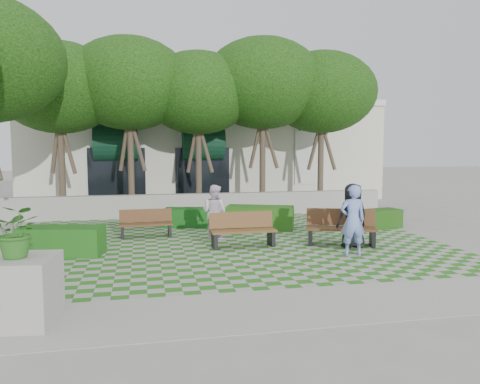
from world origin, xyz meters
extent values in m
plane|color=gray|center=(0.00, 0.00, 0.00)|extent=(90.00, 90.00, 0.00)
plane|color=#2B721E|center=(0.00, 1.00, 0.01)|extent=(12.00, 12.00, 0.00)
cube|color=#9E9B93|center=(0.00, -4.70, 0.01)|extent=(16.00, 2.00, 0.01)
cube|color=#9E9B93|center=(0.00, 6.20, 0.45)|extent=(15.00, 0.36, 0.90)
cube|color=#4F301B|center=(3.04, -0.16, 0.48)|extent=(2.01, 1.18, 0.06)
cube|color=#4F301B|center=(3.13, 0.10, 0.77)|extent=(1.86, 0.76, 0.48)
cube|color=black|center=(2.24, 0.11, 0.23)|extent=(0.27, 0.54, 0.47)
cube|color=black|center=(3.85, -0.44, 0.23)|extent=(0.27, 0.54, 0.47)
cube|color=brown|center=(0.32, 0.22, 0.45)|extent=(1.82, 0.59, 0.06)
cube|color=brown|center=(0.31, 0.48, 0.72)|extent=(1.81, 0.16, 0.45)
cube|color=black|center=(-0.49, 0.20, 0.22)|extent=(0.11, 0.50, 0.44)
cube|color=black|center=(1.12, 0.23, 0.22)|extent=(0.11, 0.50, 0.44)
cube|color=#54331C|center=(-2.28, 2.20, 0.40)|extent=(1.60, 0.52, 0.05)
cube|color=#54331C|center=(-2.29, 2.43, 0.64)|extent=(1.60, 0.15, 0.40)
cube|color=black|center=(-2.99, 2.18, 0.19)|extent=(0.10, 0.44, 0.39)
cube|color=black|center=(-1.57, 2.22, 0.19)|extent=(0.10, 0.44, 0.39)
cube|color=#1C4412|center=(5.33, 2.18, 0.32)|extent=(1.92, 1.09, 0.63)
cube|color=#205316|center=(1.47, 2.84, 0.39)|extent=(2.38, 1.63, 0.77)
cube|color=#134817|center=(-0.72, 3.76, 0.32)|extent=(1.96, 1.12, 0.65)
cube|color=#195115|center=(-4.43, 0.25, 0.36)|extent=(2.20, 1.25, 0.73)
cube|color=#9E9B93|center=(-4.29, -4.53, 0.53)|extent=(1.18, 1.18, 1.06)
imported|color=#2D6B21|center=(-4.29, -4.53, 1.47)|extent=(0.82, 0.73, 0.82)
imported|color=#7D97E5|center=(2.83, -1.30, 0.90)|extent=(0.69, 0.48, 1.80)
imported|color=black|center=(3.22, -0.49, 0.89)|extent=(0.91, 0.63, 1.77)
imported|color=white|center=(-0.29, 1.46, 0.82)|extent=(1.01, 0.98, 1.64)
cylinder|color=#47382B|center=(-5.50, 7.60, 1.82)|extent=(0.26, 0.26, 3.64)
ellipsoid|color=#1E4C11|center=(-5.50, 7.60, 5.07)|extent=(4.80, 4.80, 3.60)
cylinder|color=#47382B|center=(-2.80, 7.60, 1.90)|extent=(0.26, 0.26, 3.81)
ellipsoid|color=#1E4C11|center=(-2.80, 7.60, 5.30)|extent=(5.00, 5.00, 3.75)
cylinder|color=#47382B|center=(0.00, 7.60, 1.79)|extent=(0.26, 0.26, 3.58)
ellipsoid|color=#1E4C11|center=(0.00, 7.60, 4.99)|extent=(4.60, 4.60, 3.45)
cylinder|color=#47382B|center=(2.80, 7.60, 1.96)|extent=(0.26, 0.26, 3.92)
ellipsoid|color=#1E4C11|center=(2.80, 7.60, 5.46)|extent=(5.20, 5.20, 3.90)
cylinder|color=#47382B|center=(5.50, 7.60, 1.85)|extent=(0.26, 0.26, 3.70)
ellipsoid|color=#1E4C11|center=(5.50, 7.60, 5.15)|extent=(4.80, 4.80, 3.60)
cube|color=silver|center=(1.00, 14.20, 2.50)|extent=(18.00, 8.00, 5.00)
cube|color=white|center=(1.00, 10.20, 5.00)|extent=(18.00, 0.30, 0.30)
cube|color=black|center=(6.00, 10.18, 2.20)|extent=(1.40, 0.10, 2.40)
cylinder|color=#0E3622|center=(-3.50, 10.18, 3.00)|extent=(3.00, 1.80, 1.80)
cube|color=black|center=(-3.50, 10.18, 1.60)|extent=(2.60, 0.08, 2.20)
cylinder|color=#0E3622|center=(0.50, 10.18, 3.00)|extent=(3.00, 1.80, 1.80)
cube|color=black|center=(0.50, 10.18, 1.60)|extent=(2.60, 0.08, 2.20)
camera|label=1|loc=(-2.41, -12.18, 2.77)|focal=35.00mm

